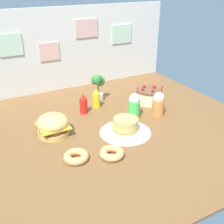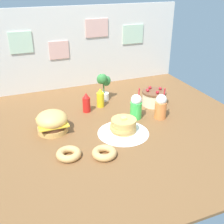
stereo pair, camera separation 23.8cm
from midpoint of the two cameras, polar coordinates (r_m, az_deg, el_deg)
The scene contains 13 objects.
ground_plane at distance 2.38m, azimuth -2.10°, elevation -3.44°, with size 2.38×2.16×0.02m, color brown.
back_wall at distance 3.15m, azimuth -11.11°, elevation 12.52°, with size 2.38×0.04×0.88m.
doily_mat at distance 2.30m, azimuth -0.24°, elevation -4.19°, with size 0.42×0.42×0.00m, color white.
burger at distance 2.30m, azimuth -14.84°, elevation -2.67°, with size 0.25×0.25×0.18m.
pancake_stack at distance 2.27m, azimuth -0.24°, elevation -2.97°, with size 0.33×0.33×0.14m.
layer_cake at distance 2.80m, azimuth 5.08°, elevation 3.22°, with size 0.24×0.24×0.17m.
ketchup_bottle at distance 2.61m, azimuth -8.44°, elevation 1.51°, with size 0.07×0.07×0.19m.
mustard_bottle at distance 2.71m, azimuth -5.74°, elevation 2.64°, with size 0.07×0.07×0.19m.
cream_soda_cup at distance 2.50m, azimuth 1.86°, elevation 1.27°, with size 0.11×0.11×0.29m.
orange_float_cup at distance 2.54m, azimuth 6.79°, elevation 1.52°, with size 0.11×0.11×0.29m.
donut_pink_glaze at distance 2.00m, azimuth -10.74°, elevation -8.96°, with size 0.18×0.18×0.05m.
donut_chocolate at distance 2.00m, azimuth -3.45°, elevation -8.44°, with size 0.18×0.18×0.05m.
potted_plant at distance 2.83m, azimuth -5.30°, elevation 5.22°, with size 0.14×0.12×0.29m.
Camera 1 is at (-1.01, -1.81, 1.17)m, focal length 44.91 mm.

